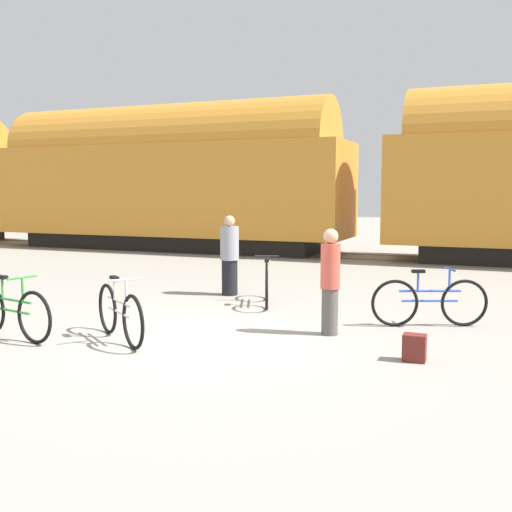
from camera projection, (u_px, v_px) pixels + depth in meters
name	position (u px, v px, depth m)	size (l,w,h in m)	color
ground_plane	(204.00, 340.00, 8.52)	(80.00, 80.00, 0.00)	gray
freight_train	(369.00, 172.00, 18.80)	(56.39, 3.08, 5.16)	black
rail_near	(362.00, 259.00, 18.43)	(68.39, 0.07, 0.01)	#4C4238
rail_far	(371.00, 255.00, 19.75)	(68.39, 0.07, 0.01)	#4C4238
bicycle_black	(267.00, 284.00, 11.13)	(0.67, 1.63, 0.89)	black
bicycle_green	(11.00, 312.00, 8.55)	(1.79, 0.51, 0.93)	black
bicycle_blue	(430.00, 302.00, 9.31)	(1.71, 0.76, 0.92)	black
bicycle_silver	(120.00, 314.00, 8.41)	(1.49, 1.10, 0.93)	black
person_in_grey	(230.00, 256.00, 12.09)	(0.38, 0.38, 1.62)	black
person_in_red	(330.00, 281.00, 8.75)	(0.29, 0.29, 1.57)	#514C47
backpack	(414.00, 348.00, 7.43)	(0.28, 0.20, 0.34)	maroon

